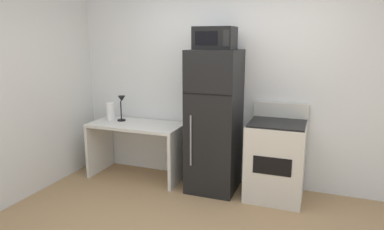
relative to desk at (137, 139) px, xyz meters
The scene contains 7 objects.
wall_back_white 1.49m from the desk, 16.93° to the left, with size 5.00×0.10×2.60m, color silver.
desk is the anchor object (origin of this frame).
desk_lamp 0.53m from the desk, 168.07° to the left, with size 0.14×0.12×0.35m.
paper_towel_roll 0.56m from the desk, behind, with size 0.11×0.11×0.24m, color white.
refrigerator 1.14m from the desk, ahead, with size 0.59×0.64×1.73m.
microwave 1.72m from the desk, ahead, with size 0.46×0.35×0.26m.
oven_range 1.84m from the desk, ahead, with size 0.65×0.61×1.10m.
Camera 1 is at (1.04, -2.60, 1.84)m, focal length 32.20 mm.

